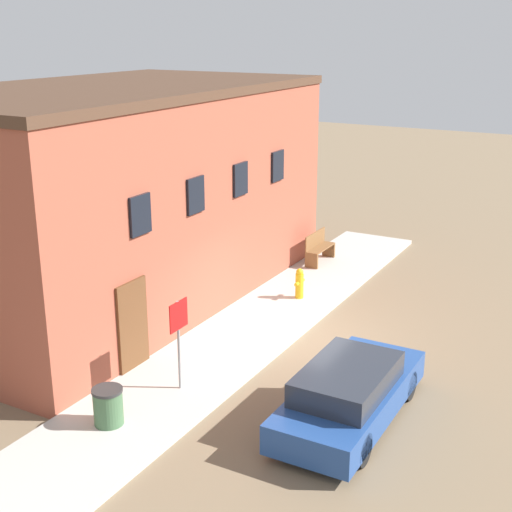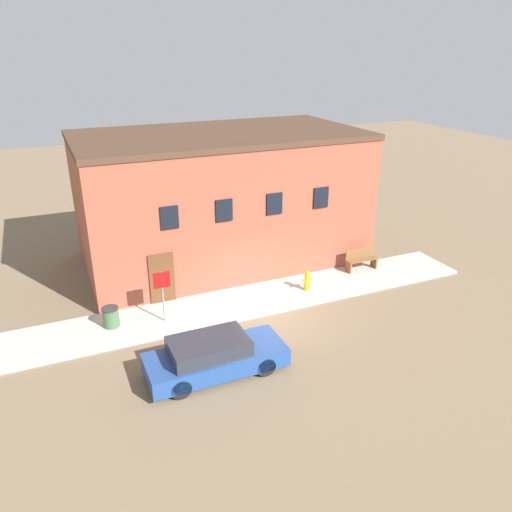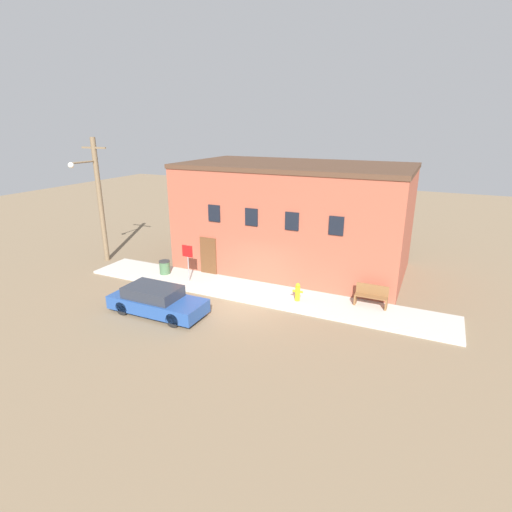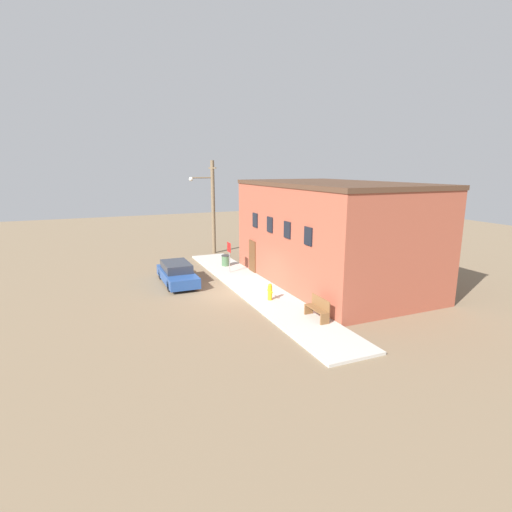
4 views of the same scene
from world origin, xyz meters
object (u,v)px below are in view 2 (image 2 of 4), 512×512
(fire_hydrant, at_px, (307,280))
(bench, at_px, (361,259))
(stop_sign, at_px, (162,287))
(trash_bin, at_px, (111,317))
(parked_car, at_px, (214,356))

(fire_hydrant, xyz_separation_m, bench, (3.28, 0.87, 0.04))
(fire_hydrant, relative_size, stop_sign, 0.44)
(trash_bin, bearing_deg, bench, 2.80)
(stop_sign, height_order, bench, stop_sign)
(stop_sign, relative_size, trash_bin, 2.65)
(parked_car, bearing_deg, fire_hydrant, 34.38)
(fire_hydrant, relative_size, trash_bin, 1.17)
(fire_hydrant, distance_m, stop_sign, 6.18)
(fire_hydrant, distance_m, trash_bin, 7.99)
(stop_sign, distance_m, trash_bin, 2.17)
(fire_hydrant, bearing_deg, stop_sign, -179.19)
(stop_sign, distance_m, parked_car, 3.78)
(fire_hydrant, relative_size, parked_car, 0.20)
(fire_hydrant, distance_m, bench, 3.39)
(trash_bin, bearing_deg, fire_hydrant, -2.29)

